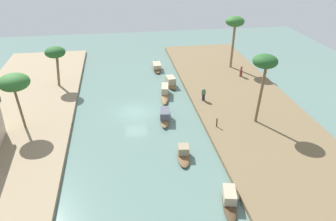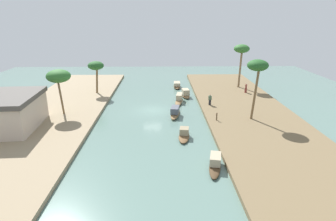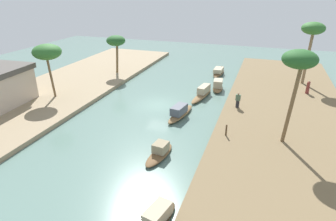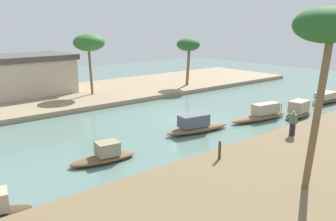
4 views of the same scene
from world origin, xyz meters
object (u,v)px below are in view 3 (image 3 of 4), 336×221
(sampan_near_left_bank, at_px, (218,86))
(palm_tree_right_tall, at_px, (116,41))
(person_by_mooring, at_px, (238,101))
(palm_tree_left_far, at_px, (313,30))
(sampan_downstream_large, at_px, (155,221))
(sampan_with_tall_canopy, at_px, (202,93))
(mooring_post, at_px, (226,130))
(palm_tree_left_near, at_px, (299,62))
(palm_tree_right_short, at_px, (47,52))
(sampan_foreground, at_px, (160,152))
(sampan_with_red_awning, at_px, (219,72))
(sampan_upstream_small, at_px, (180,112))
(person_on_near_bank, at_px, (308,88))

(sampan_near_left_bank, xyz_separation_m, palm_tree_right_tall, (1.42, 14.53, 4.32))
(person_by_mooring, bearing_deg, palm_tree_left_far, 64.81)
(sampan_downstream_large, xyz_separation_m, person_by_mooring, (17.09, -2.29, 0.72))
(sampan_downstream_large, distance_m, sampan_with_tall_canopy, 19.95)
(person_by_mooring, bearing_deg, mooring_post, -83.88)
(palm_tree_left_near, xyz_separation_m, palm_tree_right_short, (2.43, 24.25, -1.51))
(sampan_foreground, distance_m, sampan_with_tall_canopy, 13.34)
(sampan_with_red_awning, height_order, palm_tree_right_short, palm_tree_right_short)
(sampan_upstream_small, xyz_separation_m, palm_tree_right_tall, (10.58, 12.43, 4.35))
(sampan_upstream_small, height_order, sampan_with_tall_canopy, sampan_upstream_small)
(sampan_upstream_small, bearing_deg, sampan_downstream_large, -159.64)
(palm_tree_right_tall, bearing_deg, sampan_with_red_awning, -69.17)
(sampan_foreground, height_order, palm_tree_right_short, palm_tree_right_short)
(palm_tree_left_far, bearing_deg, palm_tree_right_tall, 97.83)
(sampan_upstream_small, height_order, palm_tree_left_far, palm_tree_left_far)
(sampan_downstream_large, height_order, sampan_with_tall_canopy, sampan_with_tall_canopy)
(sampan_upstream_small, height_order, sampan_downstream_large, sampan_upstream_small)
(sampan_with_tall_canopy, xyz_separation_m, palm_tree_left_far, (7.93, -11.22, 6.50))
(sampan_downstream_large, relative_size, person_on_near_bank, 2.69)
(sampan_upstream_small, distance_m, mooring_post, 5.85)
(palm_tree_right_tall, bearing_deg, palm_tree_left_far, -82.17)
(sampan_upstream_small, xyz_separation_m, person_by_mooring, (3.25, -5.13, 0.66))
(sampan_with_red_awning, relative_size, person_on_near_bank, 2.96)
(sampan_with_tall_canopy, bearing_deg, palm_tree_left_far, -45.84)
(person_by_mooring, height_order, palm_tree_left_near, palm_tree_left_near)
(sampan_foreground, bearing_deg, palm_tree_right_short, 72.41)
(sampan_near_left_bank, xyz_separation_m, palm_tree_left_near, (-11.78, -7.43, 6.37))
(sampan_foreground, xyz_separation_m, mooring_post, (4.20, -4.31, 0.53))
(sampan_near_left_bank, distance_m, mooring_post, 12.61)
(sampan_near_left_bank, bearing_deg, palm_tree_right_short, 112.67)
(sampan_near_left_bank, relative_size, palm_tree_left_near, 0.51)
(sampan_near_left_bank, bearing_deg, palm_tree_left_near, -154.19)
(sampan_with_tall_canopy, bearing_deg, palm_tree_right_short, 120.66)
(sampan_with_tall_canopy, relative_size, person_by_mooring, 3.50)
(sampan_with_tall_canopy, height_order, palm_tree_left_far, palm_tree_left_far)
(sampan_foreground, bearing_deg, palm_tree_right_tall, 43.43)
(person_by_mooring, bearing_deg, sampan_downstream_large, -89.77)
(sampan_foreground, distance_m, palm_tree_right_short, 17.64)
(sampan_downstream_large, distance_m, person_by_mooring, 17.25)
(sampan_with_tall_canopy, relative_size, palm_tree_left_near, 0.75)
(sampan_near_left_bank, relative_size, sampan_upstream_small, 0.74)
(palm_tree_left_near, xyz_separation_m, palm_tree_left_far, (16.57, -2.56, 0.09))
(sampan_upstream_small, relative_size, sampan_with_red_awning, 1.07)
(palm_tree_left_near, bearing_deg, palm_tree_right_tall, 58.99)
(sampan_foreground, height_order, person_by_mooring, person_by_mooring)
(sampan_upstream_small, distance_m, sampan_downstream_large, 14.12)
(sampan_near_left_bank, bearing_deg, mooring_post, -173.44)
(person_by_mooring, distance_m, mooring_post, 6.38)
(person_on_near_bank, xyz_separation_m, mooring_post, (-13.17, 7.31, -0.20))
(person_by_mooring, bearing_deg, sampan_upstream_small, -139.73)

